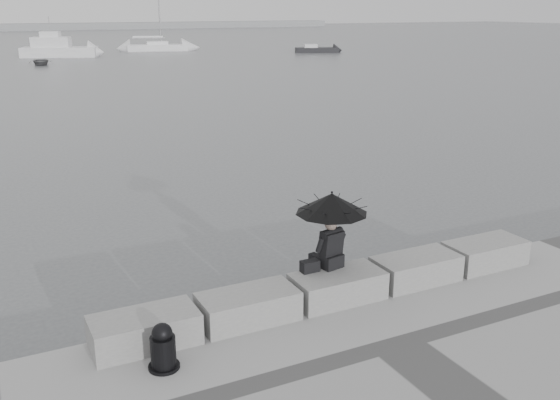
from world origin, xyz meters
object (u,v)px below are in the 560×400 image
sailboat_right (157,47)px  dinghy (41,62)px  small_motorboat (317,50)px  mooring_bollard (163,350)px  motor_cruiser (59,49)px  seated_person (332,212)px

sailboat_right → dinghy: sailboat_right is taller
small_motorboat → dinghy: (-32.49, -2.65, -0.03)m
mooring_bollard → small_motorboat: bearing=58.4°
mooring_bollard → small_motorboat: (37.41, 60.72, -0.48)m
mooring_bollard → motor_cruiser: motor_cruiser is taller
dinghy → sailboat_right: bearing=48.5°
seated_person → motor_cruiser: motor_cruiser is taller
sailboat_right → dinghy: 21.35m
mooring_bollard → sailboat_right: bearing=74.1°
sailboat_right → small_motorboat: 20.44m
seated_person → small_motorboat: 68.70m
sailboat_right → small_motorboat: (16.72, -11.75, -0.21)m
motor_cruiser → mooring_bollard: bearing=-77.5°
mooring_bollard → motor_cruiser: bearing=83.2°
seated_person → mooring_bollard: bearing=-173.3°
sailboat_right → small_motorboat: sailboat_right is taller
sailboat_right → seated_person: bearing=-91.8°
seated_person → mooring_bollard: seated_person is taller
small_motorboat → dinghy: bearing=-153.7°
seated_person → dinghy: (1.56, 57.00, -1.74)m
sailboat_right → dinghy: bearing=-125.8°
seated_person → sailboat_right: (17.32, 71.40, -1.50)m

